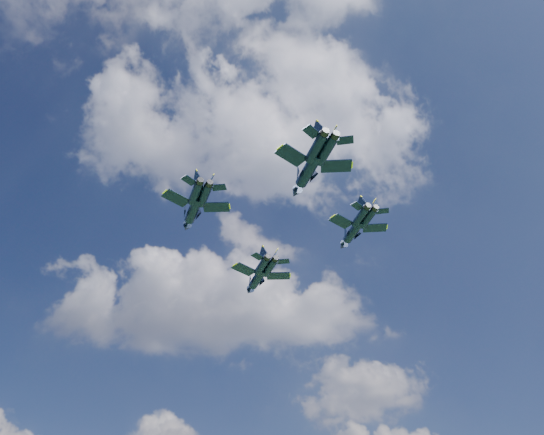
% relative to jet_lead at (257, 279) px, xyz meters
% --- Properties ---
extents(jet_lead, '(11.39, 15.80, 3.75)m').
position_rel_jet_lead_xyz_m(jet_lead, '(0.00, 0.00, 0.00)').
color(jet_lead, black).
extents(jet_left, '(10.87, 15.07, 3.58)m').
position_rel_jet_lead_xyz_m(jet_left, '(-9.66, -21.39, 0.53)').
color(jet_left, black).
extents(jet_right, '(10.91, 14.97, 3.53)m').
position_rel_jet_lead_xyz_m(jet_right, '(18.31, -10.91, 3.18)').
color(jet_right, black).
extents(jet_slot, '(11.85, 16.38, 3.87)m').
position_rel_jet_lead_xyz_m(jet_slot, '(9.46, -29.94, 1.06)').
color(jet_slot, black).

